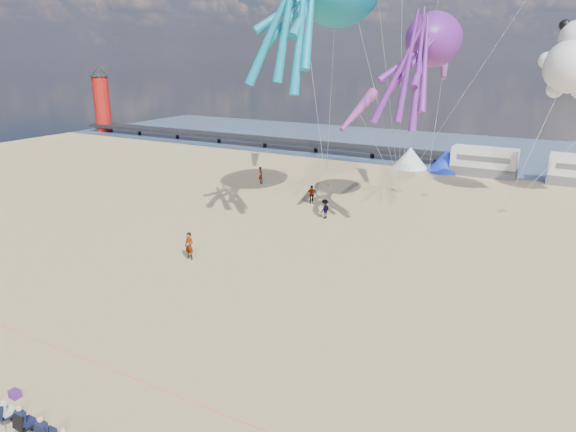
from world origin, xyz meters
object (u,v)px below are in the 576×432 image
object	(u,v)px
motorhome_0	(484,162)
spectator_row	(46,431)
sandbag_a	(326,184)
sandbag_e	(399,191)
standing_person	(189,246)
tent_white	(410,158)
windsock_left	(307,31)
tent_blue	(446,161)
beachgoer_2	(325,209)
beachgoer_5	(261,175)
sandbag_d	(425,195)
cooler_purple	(15,394)
beachgoer_3	(311,194)
kite_octopus_purple	(434,39)
kite_panda	(571,67)
sandbag_b	(394,190)
windsock_right	(358,111)
windsock_mid	(444,62)
sandbag_c	(503,211)

from	to	relation	value
motorhome_0	spectator_row	bearing A→B (deg)	-96.65
sandbag_a	sandbag_e	world-z (taller)	same
sandbag_a	standing_person	bearing A→B (deg)	-88.35
tent_white	windsock_left	distance (m)	19.32
tent_blue	beachgoer_2	world-z (taller)	tent_blue
beachgoer_5	sandbag_e	distance (m)	13.75
sandbag_a	sandbag_d	distance (m)	9.75
tent_white	standing_person	world-z (taller)	tent_white
cooler_purple	beachgoer_3	world-z (taller)	beachgoer_3
motorhome_0	standing_person	world-z (taller)	motorhome_0
sandbag_d	sandbag_e	size ratio (longest dim) A/B	1.00
standing_person	beachgoer_3	xyz separation A→B (m)	(0.97, 15.32, -0.10)
tent_blue	standing_person	bearing A→B (deg)	-103.64
beachgoer_5	kite_octopus_purple	xyz separation A→B (m)	(17.28, -4.07, 12.62)
standing_person	beachgoer_3	bearing A→B (deg)	87.75
kite_octopus_purple	kite_panda	size ratio (longest dim) A/B	1.43
cooler_purple	sandbag_b	size ratio (longest dim) A/B	0.80
sandbag_e	windsock_right	world-z (taller)	windsock_right
spectator_row	beachgoer_2	bearing A→B (deg)	95.60
beachgoer_5	sandbag_b	bearing A→B (deg)	-114.15
windsock_right	tent_blue	bearing A→B (deg)	92.83
kite_octopus_purple	motorhome_0	bearing A→B (deg)	102.35
tent_white	standing_person	size ratio (longest dim) A/B	2.24
windsock_mid	windsock_right	xyz separation A→B (m)	(-3.96, -9.00, -3.41)
sandbag_b	motorhome_0	bearing A→B (deg)	60.48
standing_person	motorhome_0	bearing A→B (deg)	71.53
beachgoer_3	kite_octopus_purple	xyz separation A→B (m)	(9.57, -0.06, 12.67)
beachgoer_3	kite_panda	size ratio (longest dim) A/B	0.22
kite_octopus_purple	beachgoer_2	bearing A→B (deg)	-135.91
kite_panda	windsock_mid	xyz separation A→B (m)	(-9.32, -2.14, 0.32)
cooler_purple	kite_panda	size ratio (longest dim) A/B	0.06
tent_white	sandbag_b	distance (m)	11.22
tent_blue	spectator_row	world-z (taller)	tent_blue
sandbag_b	sandbag_d	bearing A→B (deg)	-7.86
kite_panda	beachgoer_3	bearing A→B (deg)	-141.83
sandbag_a	windsock_left	size ratio (longest dim) A/B	0.07
beachgoer_3	spectator_row	bearing A→B (deg)	-122.63
kite_octopus_purple	standing_person	bearing A→B (deg)	-107.08
spectator_row	cooler_purple	xyz separation A→B (m)	(-3.37, 1.07, -0.49)
standing_person	sandbag_c	world-z (taller)	standing_person
motorhome_0	kite_panda	distance (m)	15.83
tent_white	kite_panda	bearing A→B (deg)	-33.77
motorhome_0	sandbag_d	distance (m)	11.96
tent_blue	windsock_right	size ratio (longest dim) A/B	0.81
sandbag_d	sandbag_e	xyz separation A→B (m)	(-2.50, 0.10, 0.00)
spectator_row	beachgoer_2	xyz separation A→B (m)	(-2.66, 27.07, 0.13)
cooler_purple	sandbag_b	distance (m)	37.13
tent_blue	kite_octopus_purple	xyz separation A→B (m)	(2.29, -18.71, 12.27)
cooler_purple	beachgoer_2	bearing A→B (deg)	88.42
sandbag_e	windsock_left	size ratio (longest dim) A/B	0.07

